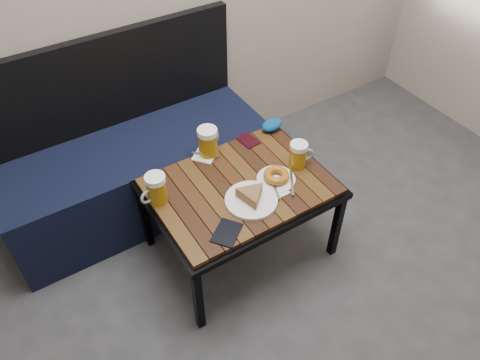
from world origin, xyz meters
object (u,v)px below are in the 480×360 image
cafe_table (240,191)px  beer_mug_centre (208,142)px  plate_bagel (276,177)px  knit_pouch (272,125)px  bench (135,168)px  passport_burgundy (248,140)px  plate_pie (251,197)px  passport_navy (227,233)px  beer_mug_right (298,155)px  beer_mug_left (156,189)px

cafe_table → beer_mug_centre: size_ratio=5.41×
plate_bagel → knit_pouch: 0.39m
bench → plate_bagel: (0.46, -0.64, 0.22)m
plate_bagel → passport_burgundy: plate_bagel is taller
knit_pouch → cafe_table: bearing=-144.2°
cafe_table → passport_burgundy: passport_burgundy is taller
beer_mug_centre → cafe_table: bearing=-114.3°
cafe_table → passport_burgundy: (0.20, 0.24, 0.05)m
plate_pie → beer_mug_centre: bearing=90.2°
beer_mug_centre → plate_pie: beer_mug_centre is taller
bench → cafe_table: size_ratio=1.67×
passport_burgundy → passport_navy: bearing=-136.4°
plate_bagel → beer_mug_right: bearing=11.6°
beer_mug_right → plate_pie: 0.33m
plate_bagel → bench: bearing=125.7°
plate_pie → passport_navy: (-0.19, -0.10, -0.02)m
cafe_table → plate_pie: size_ratio=3.57×
plate_bagel → cafe_table: bearing=156.8°
cafe_table → beer_mug_left: (-0.36, 0.11, 0.12)m
beer_mug_left → passport_navy: size_ratio=1.06×
bench → cafe_table: (0.31, -0.58, 0.16)m
beer_mug_right → passport_burgundy: size_ratio=1.22×
beer_mug_left → beer_mug_centre: 0.38m
beer_mug_right → cafe_table: bearing=-174.8°
plate_pie → passport_navy: 0.21m
beer_mug_left → passport_burgundy: bearing=-178.9°
cafe_table → beer_mug_left: bearing=163.3°
plate_bagel → knit_pouch: knit_pouch is taller
bench → beer_mug_right: bench is taller
beer_mug_left → passport_burgundy: 0.59m
beer_mug_centre → passport_navy: size_ratio=1.14×
beer_mug_right → plate_bagel: size_ratio=0.60×
beer_mug_left → plate_bagel: bearing=149.0°
bench → passport_burgundy: (0.51, -0.33, 0.20)m
beer_mug_left → beer_mug_right: size_ratio=1.08×
plate_pie → passport_burgundy: size_ratio=2.14×
bench → plate_pie: (0.29, -0.69, 0.23)m
beer_mug_centre → plate_bagel: bearing=-90.2°
bench → beer_mug_centre: size_ratio=9.02×
passport_burgundy → beer_mug_right: bearing=-75.5°
plate_pie → knit_pouch: bearing=45.2°
plate_pie → plate_bagel: bearing=16.4°
bench → passport_navy: (0.11, -0.79, 0.20)m
cafe_table → plate_bagel: bearing=-23.2°
beer_mug_centre → knit_pouch: size_ratio=1.25×
bench → beer_mug_right: bearing=-45.2°
cafe_table → beer_mug_right: (0.30, -0.04, 0.11)m
beer_mug_centre → beer_mug_left: bearing=175.8°
passport_burgundy → knit_pouch: (0.16, 0.02, 0.02)m
knit_pouch → beer_mug_left: bearing=-168.2°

